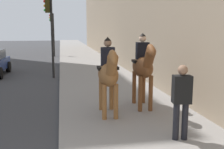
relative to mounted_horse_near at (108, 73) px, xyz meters
name	(u,v)px	position (x,y,z in m)	size (l,w,h in m)	color
mounted_horse_near	(108,73)	(0.00, 0.00, 0.00)	(2.15, 0.63, 2.25)	brown
mounted_horse_far	(143,66)	(0.53, -1.19, 0.09)	(2.15, 0.66, 2.35)	brown
pedestrian_greeting	(182,97)	(-2.02, -1.28, -0.26)	(0.31, 0.43, 1.70)	black
traffic_light_near_curb	(50,25)	(7.04, 1.81, 1.42)	(0.20, 0.44, 4.17)	black
traffic_light_far_curb	(53,28)	(18.67, 2.00, 1.35)	(0.20, 0.44, 4.05)	black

